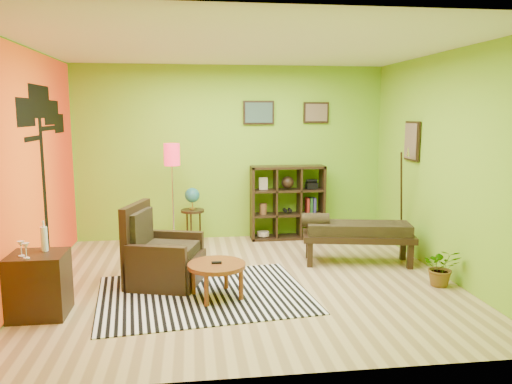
{
  "coord_description": "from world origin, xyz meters",
  "views": [
    {
      "loc": [
        -0.65,
        -5.84,
        2.04
      ],
      "look_at": [
        0.16,
        0.36,
        1.05
      ],
      "focal_mm": 35.0,
      "sensor_mm": 36.0,
      "label": 1
    }
  ],
  "objects": [
    {
      "name": "bench",
      "position": [
        1.55,
        0.56,
        0.44
      ],
      "size": [
        1.57,
        0.81,
        0.69
      ],
      "color": "black",
      "rests_on": "ground"
    },
    {
      "name": "floor_lamp",
      "position": [
        -0.93,
        1.56,
        1.3
      ],
      "size": [
        0.24,
        0.24,
        1.6
      ],
      "color": "silver",
      "rests_on": "ground"
    },
    {
      "name": "potted_plant",
      "position": [
        2.29,
        -0.46,
        0.18
      ],
      "size": [
        0.55,
        0.58,
        0.36
      ],
      "primitive_type": "imported",
      "rotation": [
        0.0,
        0.0,
        -0.33
      ],
      "color": "#26661E",
      "rests_on": "ground"
    },
    {
      "name": "zebra_rug",
      "position": [
        -0.53,
        -0.4,
        0.01
      ],
      "size": [
        2.53,
        2.04,
        0.01
      ],
      "primitive_type": "cube",
      "rotation": [
        0.0,
        0.0,
        0.12
      ],
      "color": "white",
      "rests_on": "ground"
    },
    {
      "name": "room_shell",
      "position": [
        -0.09,
        0.01,
        1.8
      ],
      "size": [
        5.04,
        4.54,
        2.82
      ],
      "color": "#7DBC24",
      "rests_on": "ground"
    },
    {
      "name": "side_cabinet",
      "position": [
        -2.2,
        -0.77,
        0.33
      ],
      "size": [
        0.55,
        0.5,
        0.96
      ],
      "color": "black",
      "rests_on": "ground"
    },
    {
      "name": "cube_shelf",
      "position": [
        0.91,
        2.03,
        0.6
      ],
      "size": [
        1.2,
        0.35,
        1.2
      ],
      "color": "black",
      "rests_on": "ground"
    },
    {
      "name": "armchair",
      "position": [
        -1.03,
        0.05,
        0.3
      ],
      "size": [
        0.99,
        0.98,
        0.98
      ],
      "color": "black",
      "rests_on": "ground"
    },
    {
      "name": "ground",
      "position": [
        0.0,
        0.0,
        0.0
      ],
      "size": [
        5.0,
        5.0,
        0.0
      ],
      "primitive_type": "plane",
      "color": "tan",
      "rests_on": "ground"
    },
    {
      "name": "globe_table",
      "position": [
        -0.64,
        1.87,
        0.68
      ],
      "size": [
        0.37,
        0.37,
        0.89
      ],
      "color": "black",
      "rests_on": "ground"
    },
    {
      "name": "coffee_table",
      "position": [
        -0.39,
        -0.51,
        0.34
      ],
      "size": [
        0.64,
        0.64,
        0.42
      ],
      "color": "brown",
      "rests_on": "ground"
    }
  ]
}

